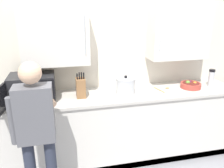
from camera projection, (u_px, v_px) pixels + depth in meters
name	position (u px, v px, depth m)	size (l,w,h in m)	color
back_wall_tiled	(117.00, 49.00, 3.11)	(4.13, 0.44, 2.77)	beige
counter_unit	(122.00, 126.00, 3.14)	(3.09, 0.63, 0.95)	beige
microwave_oven	(30.00, 88.00, 2.73)	(0.58, 0.75, 0.30)	black
stock_pot	(126.00, 86.00, 2.95)	(0.34, 0.25, 0.24)	#B7BABF
fruit_bowl	(191.00, 85.00, 3.17)	(0.27, 0.27, 0.10)	#AD3D33
knife_block	(81.00, 88.00, 2.82)	(0.11, 0.15, 0.32)	brown
wooden_spoon	(163.00, 89.00, 3.11)	(0.21, 0.22, 0.02)	tan
thermos_flask	(211.00, 78.00, 3.21)	(0.08, 0.08, 0.24)	#B7BABF
person_figure	(36.00, 127.00, 2.17)	(0.44, 0.52, 1.57)	#282D3D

